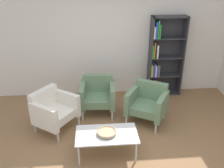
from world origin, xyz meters
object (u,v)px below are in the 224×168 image
(bookshelf_tall, at_px, (162,58))
(coffee_table_low, at_px, (107,135))
(armchair_by_bookshelf, at_px, (148,103))
(decorative_bowl, at_px, (107,132))
(armchair_corner_red, at_px, (98,95))
(armchair_spare_guest, at_px, (53,110))

(bookshelf_tall, xyz_separation_m, coffee_table_low, (-1.46, -2.13, -0.55))
(bookshelf_tall, distance_m, armchair_by_bookshelf, 1.42)
(decorative_bowl, relative_size, armchair_corner_red, 0.41)
(bookshelf_tall, bearing_deg, armchair_by_bookshelf, -116.06)
(bookshelf_tall, bearing_deg, coffee_table_low, -124.48)
(armchair_spare_guest, distance_m, armchair_corner_red, 1.02)
(bookshelf_tall, distance_m, decorative_bowl, 2.63)
(coffee_table_low, bearing_deg, armchair_spare_guest, 139.63)
(armchair_spare_guest, relative_size, armchair_by_bookshelf, 1.01)
(armchair_spare_guest, height_order, armchair_by_bookshelf, same)
(bookshelf_tall, xyz_separation_m, armchair_spare_guest, (-2.42, -1.31, -0.50))
(bookshelf_tall, height_order, armchair_by_bookshelf, bookshelf_tall)
(armchair_spare_guest, bearing_deg, coffee_table_low, -94.81)
(bookshelf_tall, relative_size, decorative_bowl, 5.94)
(decorative_bowl, relative_size, armchair_spare_guest, 0.34)
(bookshelf_tall, relative_size, armchair_spare_guest, 2.01)
(armchair_by_bookshelf, bearing_deg, bookshelf_tall, 94.82)
(coffee_table_low, xyz_separation_m, decorative_bowl, (-0.00, 0.00, 0.07))
(armchair_corner_red, bearing_deg, armchair_spare_guest, -143.89)
(decorative_bowl, xyz_separation_m, armchair_spare_guest, (-0.96, 0.82, -0.02))
(armchair_spare_guest, xyz_separation_m, armchair_by_bookshelf, (1.84, 0.12, 0.00))
(bookshelf_tall, xyz_separation_m, armchair_by_bookshelf, (-0.58, -1.20, -0.50))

